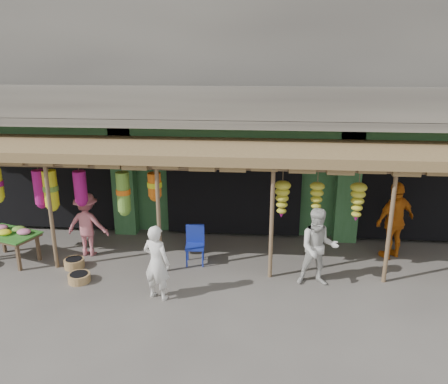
# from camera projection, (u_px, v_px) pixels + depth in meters

# --- Properties ---
(ground) EXTENTS (80.00, 80.00, 0.00)m
(ground) POSITION_uv_depth(u_px,v_px,m) (227.00, 270.00, 10.14)
(ground) COLOR #514C47
(ground) RESTS_ON ground
(building) EXTENTS (16.40, 6.80, 7.00)m
(building) POSITION_uv_depth(u_px,v_px,m) (240.00, 103.00, 13.78)
(building) COLOR gray
(building) RESTS_ON ground
(awning) EXTENTS (14.00, 2.70, 2.79)m
(awning) POSITION_uv_depth(u_px,v_px,m) (223.00, 154.00, 10.16)
(awning) COLOR brown
(awning) RESTS_ON ground
(flower_table) EXTENTS (1.60, 1.23, 0.85)m
(flower_table) POSITION_uv_depth(u_px,v_px,m) (10.00, 234.00, 10.44)
(flower_table) COLOR brown
(flower_table) RESTS_ON ground
(blue_chair) EXTENTS (0.48, 0.49, 0.92)m
(blue_chair) POSITION_uv_depth(u_px,v_px,m) (195.00, 242.00, 10.42)
(blue_chair) COLOR #182A9D
(blue_chair) RESTS_ON ground
(basket_mid) EXTENTS (0.56, 0.56, 0.19)m
(basket_mid) POSITION_uv_depth(u_px,v_px,m) (79.00, 278.00, 9.61)
(basket_mid) COLOR olive
(basket_mid) RESTS_ON ground
(basket_right) EXTENTS (0.58, 0.58, 0.21)m
(basket_right) POSITION_uv_depth(u_px,v_px,m) (74.00, 263.00, 10.26)
(basket_right) COLOR #A2874B
(basket_right) RESTS_ON ground
(person_front) EXTENTS (0.67, 0.55, 1.59)m
(person_front) POSITION_uv_depth(u_px,v_px,m) (157.00, 263.00, 8.76)
(person_front) COLOR white
(person_front) RESTS_ON ground
(person_right) EXTENTS (0.86, 0.68, 1.74)m
(person_right) POSITION_uv_depth(u_px,v_px,m) (318.00, 248.00, 9.28)
(person_right) COLOR beige
(person_right) RESTS_ON ground
(person_vendor) EXTENTS (1.21, 0.98, 1.93)m
(person_vendor) POSITION_uv_depth(u_px,v_px,m) (395.00, 220.00, 10.56)
(person_vendor) COLOR #C96412
(person_vendor) RESTS_ON ground
(person_shopper) EXTENTS (1.06, 0.64, 1.61)m
(person_shopper) POSITION_uv_depth(u_px,v_px,m) (87.00, 224.00, 10.75)
(person_shopper) COLOR #C86A73
(person_shopper) RESTS_ON ground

